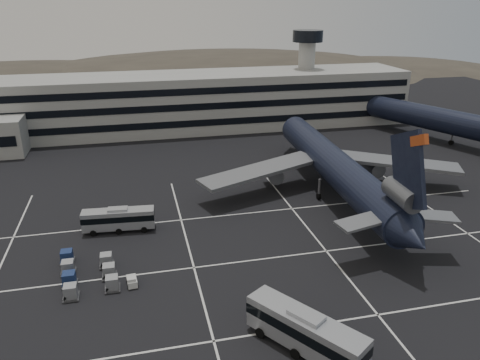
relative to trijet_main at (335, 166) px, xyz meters
name	(u,v)px	position (x,y,z in m)	size (l,w,h in m)	color
ground	(248,279)	(-20.92, -21.88, -5.25)	(260.00, 260.00, 0.00)	black
lane_markings	(253,275)	(-19.97, -21.15, -5.24)	(90.00, 55.62, 0.01)	silver
terminal	(168,104)	(-23.87, 49.26, 1.68)	(125.00, 26.00, 24.00)	gray
hills	(196,98)	(-2.93, 148.12, -17.32)	(352.00, 180.00, 44.00)	#38332B
trijet_main	(335,166)	(0.00, 0.00, 0.00)	(47.38, 57.66, 18.08)	black
trijet_far	(459,123)	(39.17, 20.25, 0.18)	(30.38, 54.87, 18.08)	black
bus_near	(305,330)	(-18.63, -35.22, -2.83)	(9.41, 11.99, 4.42)	#9DA0A5
bus_far	(118,218)	(-36.12, -5.30, -3.26)	(10.48, 3.28, 3.64)	#9DA0A5
tug_a	(132,281)	(-34.61, -20.09, -4.68)	(1.39, 2.13, 1.30)	silver
uld_cluster	(86,272)	(-39.99, -17.25, -4.42)	(7.81, 10.48, 1.71)	#2D2D30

